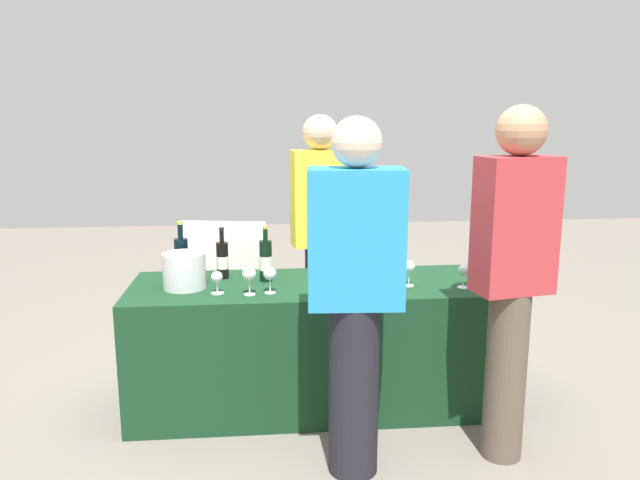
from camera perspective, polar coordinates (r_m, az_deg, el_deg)
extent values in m
plane|color=slate|center=(3.74, 0.00, -14.86)|extent=(12.00, 12.00, 0.00)
cube|color=#14381E|center=(3.59, 0.00, -9.65)|extent=(2.13, 0.70, 0.73)
cylinder|color=black|center=(3.64, -12.78, -1.72)|extent=(0.08, 0.08, 0.23)
cylinder|color=black|center=(3.60, -12.89, 0.76)|extent=(0.03, 0.03, 0.09)
cylinder|color=gold|center=(3.59, -12.93, 1.56)|extent=(0.03, 0.03, 0.02)
cylinder|color=silver|center=(3.64, -12.77, -1.90)|extent=(0.08, 0.08, 0.08)
cylinder|color=black|center=(3.60, -9.07, -1.89)|extent=(0.07, 0.07, 0.21)
cylinder|color=black|center=(3.57, -9.15, 0.32)|extent=(0.03, 0.03, 0.07)
cylinder|color=black|center=(3.56, -9.17, 1.03)|extent=(0.03, 0.03, 0.02)
cylinder|color=silver|center=(3.60, -9.07, -2.06)|extent=(0.07, 0.07, 0.07)
cylinder|color=black|center=(3.51, -5.07, -1.96)|extent=(0.07, 0.07, 0.23)
cylinder|color=black|center=(3.47, -5.12, 0.48)|extent=(0.03, 0.03, 0.07)
cylinder|color=gold|center=(3.47, -5.13, 1.18)|extent=(0.03, 0.03, 0.02)
cylinder|color=silver|center=(3.51, -5.07, -2.15)|extent=(0.07, 0.07, 0.08)
cylinder|color=black|center=(3.57, 2.98, -1.75)|extent=(0.07, 0.07, 0.22)
cylinder|color=black|center=(3.54, 3.01, 0.72)|extent=(0.03, 0.03, 0.09)
cylinder|color=black|center=(3.53, 3.02, 1.56)|extent=(0.03, 0.03, 0.02)
cylinder|color=silver|center=(3.58, 2.98, -1.92)|extent=(0.07, 0.07, 0.08)
cylinder|color=black|center=(3.56, 5.35, -1.94)|extent=(0.08, 0.08, 0.21)
cylinder|color=black|center=(3.53, 5.39, 0.30)|extent=(0.03, 0.03, 0.07)
cylinder|color=black|center=(3.52, 5.41, 1.02)|extent=(0.03, 0.03, 0.02)
cylinder|color=silver|center=(3.57, 5.35, -2.11)|extent=(0.08, 0.08, 0.07)
cylinder|color=silver|center=(3.32, -9.53, -4.91)|extent=(0.07, 0.07, 0.00)
cylinder|color=silver|center=(3.31, -9.55, -4.37)|extent=(0.01, 0.01, 0.06)
sphere|color=silver|center=(3.30, -9.58, -3.40)|extent=(0.06, 0.06, 0.06)
sphere|color=#590C19|center=(3.30, -9.58, -3.58)|extent=(0.03, 0.03, 0.03)
cylinder|color=silver|center=(3.28, -6.57, -5.06)|extent=(0.06, 0.06, 0.00)
cylinder|color=silver|center=(3.27, -6.59, -4.37)|extent=(0.01, 0.01, 0.08)
sphere|color=silver|center=(3.25, -6.62, -3.14)|extent=(0.07, 0.07, 0.07)
cylinder|color=silver|center=(3.30, -4.66, -4.91)|extent=(0.06, 0.06, 0.00)
cylinder|color=silver|center=(3.29, -4.68, -4.28)|extent=(0.01, 0.01, 0.07)
sphere|color=silver|center=(3.27, -4.70, -3.13)|extent=(0.07, 0.07, 0.07)
cylinder|color=silver|center=(3.31, 2.79, -4.81)|extent=(0.06, 0.06, 0.00)
cylinder|color=silver|center=(3.30, 2.79, -4.17)|extent=(0.01, 0.01, 0.07)
sphere|color=silver|center=(3.28, 2.81, -3.04)|extent=(0.07, 0.07, 0.07)
cylinder|color=silver|center=(3.45, 8.25, -4.22)|extent=(0.06, 0.06, 0.00)
cylinder|color=silver|center=(3.44, 8.27, -3.56)|extent=(0.01, 0.01, 0.08)
sphere|color=silver|center=(3.43, 8.30, -2.44)|extent=(0.07, 0.07, 0.07)
cylinder|color=silver|center=(3.48, 13.20, -4.32)|extent=(0.07, 0.07, 0.00)
cylinder|color=silver|center=(3.47, 13.22, -3.72)|extent=(0.01, 0.01, 0.07)
sphere|color=silver|center=(3.45, 13.27, -2.71)|extent=(0.06, 0.06, 0.06)
sphere|color=#590C19|center=(3.45, 13.26, -2.89)|extent=(0.03, 0.03, 0.03)
cylinder|color=silver|center=(3.44, -12.53, -2.81)|extent=(0.23, 0.23, 0.20)
cylinder|color=black|center=(4.12, 0.00, -6.11)|extent=(0.20, 0.20, 0.83)
cube|color=yellow|center=(3.96, 0.00, 3.90)|extent=(0.38, 0.24, 0.62)
sphere|color=#D8AD8C|center=(3.92, 0.00, 10.02)|extent=(0.22, 0.22, 0.22)
cylinder|color=black|center=(2.94, 3.15, -13.72)|extent=(0.23, 0.23, 0.82)
cube|color=#268CCC|center=(2.71, 3.32, 0.19)|extent=(0.44, 0.26, 0.62)
sphere|color=beige|center=(2.66, 3.43, 9.10)|extent=(0.22, 0.22, 0.22)
cylinder|color=brown|center=(3.17, 16.89, -11.98)|extent=(0.20, 0.20, 0.85)
cube|color=#B23338|center=(2.96, 17.73, 1.30)|extent=(0.39, 0.26, 0.64)
sphere|color=tan|center=(2.92, 18.26, 9.67)|extent=(0.23, 0.23, 0.23)
cube|color=white|center=(4.37, -8.88, -4.40)|extent=(0.60, 0.12, 0.94)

